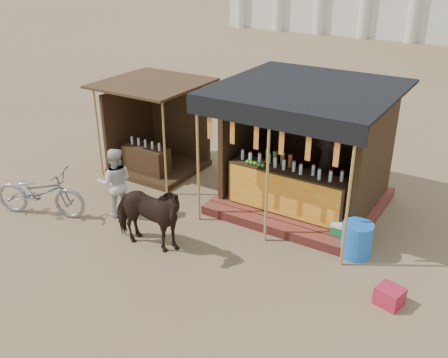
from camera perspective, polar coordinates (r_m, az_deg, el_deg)
ground at (r=9.52m, az=-5.17°, el=-9.51°), size 120.00×120.00×0.00m
main_stall at (r=11.16m, az=9.29°, el=1.74°), size 3.60×3.61×2.78m
secondary_stall at (r=13.17m, az=-7.99°, el=4.68°), size 2.40×2.40×2.38m
cow at (r=9.66m, az=-8.81°, el=-4.23°), size 1.75×0.95×1.41m
motorbike at (r=11.53m, az=-20.29°, el=-1.45°), size 2.18×1.40×1.08m
bystander at (r=10.96m, az=-12.31°, el=-0.40°), size 0.96×0.94×1.55m
blue_barrel at (r=9.84m, az=14.91°, el=-6.72°), size 0.77×0.77×0.68m
red_crate at (r=8.87m, az=18.40°, el=-12.59°), size 0.49×0.47×0.31m
cooler at (r=10.21m, az=14.07°, el=-6.09°), size 0.64×0.44×0.46m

